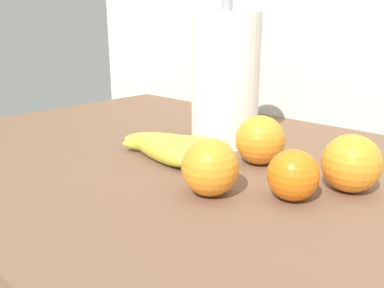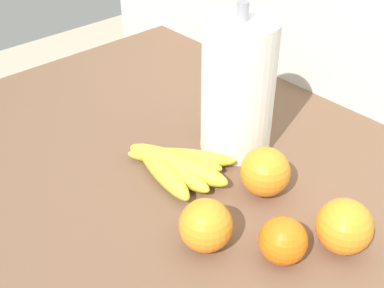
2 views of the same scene
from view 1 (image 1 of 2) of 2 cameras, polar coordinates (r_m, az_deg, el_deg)
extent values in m
cube|color=silver|center=(1.06, 25.46, -13.12)|extent=(1.97, 0.06, 1.30)
ellipsoid|color=gold|center=(0.69, -4.82, -0.82)|extent=(0.18, 0.07, 0.04)
ellipsoid|color=gold|center=(0.69, -3.84, -0.65)|extent=(0.18, 0.05, 0.04)
ellipsoid|color=yellow|center=(0.70, -2.87, -0.26)|extent=(0.20, 0.10, 0.04)
ellipsoid|color=yellow|center=(0.71, -3.10, -0.15)|extent=(0.16, 0.11, 0.03)
ellipsoid|color=#CAD038|center=(0.72, -2.39, 0.00)|extent=(0.17, 0.15, 0.03)
sphere|color=orange|center=(0.59, 21.70, -2.57)|extent=(0.08, 0.08, 0.08)
sphere|color=orange|center=(0.54, 14.49, -4.39)|extent=(0.07, 0.07, 0.07)
sphere|color=orange|center=(0.54, 2.58, -3.38)|extent=(0.08, 0.08, 0.08)
sphere|color=orange|center=(0.67, 9.67, 0.56)|extent=(0.08, 0.08, 0.08)
cylinder|color=white|center=(0.77, 4.76, 9.03)|extent=(0.13, 0.13, 0.24)
cylinder|color=gray|center=(0.77, 4.79, 10.13)|extent=(0.02, 0.02, 0.27)
camera|label=2|loc=(0.32, 151.93, 71.44)|focal=46.33mm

